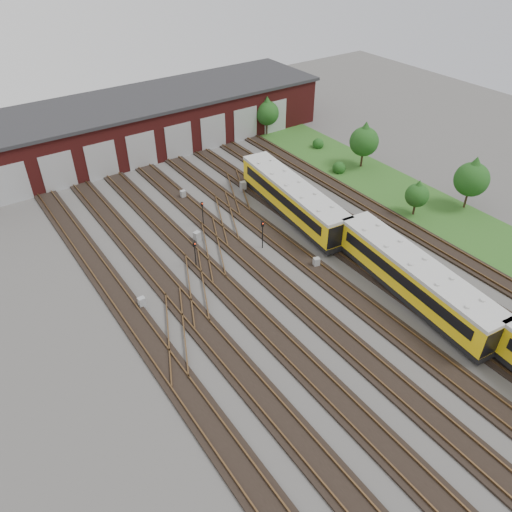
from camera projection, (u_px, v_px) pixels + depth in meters
ground at (346, 317)px, 39.62m from camera, size 120.00×120.00×0.00m
track_network at (340, 313)px, 39.87m from camera, size 30.40×70.00×0.33m
maintenance_shed at (136, 124)px, 64.33m from camera, size 51.00×12.50×6.35m
grass_verge at (411, 199)px, 54.99m from camera, size 8.00×55.00×0.05m
metro_train at (414, 278)px, 40.36m from camera, size 4.62×48.48×3.36m
signal_mast_0 at (195, 251)px, 43.83m from camera, size 0.26×0.25×2.79m
signal_mast_1 at (203, 211)px, 49.46m from camera, size 0.22×0.21×2.77m
signal_mast_2 at (263, 231)px, 46.29m from camera, size 0.29×0.27×2.93m
signal_mast_3 at (297, 195)px, 51.17m from camera, size 0.30×0.29×3.46m
relay_cabinet_0 at (142, 302)px, 40.38m from camera, size 0.56×0.47×0.92m
relay_cabinet_1 at (197, 237)px, 48.04m from camera, size 0.73×0.67×1.02m
relay_cabinet_2 at (316, 262)px, 44.76m from camera, size 0.65×0.59×0.91m
relay_cabinet_3 at (183, 194)px, 54.91m from camera, size 0.56×0.47×0.91m
relay_cabinet_4 at (243, 186)px, 56.28m from camera, size 0.74×0.66×1.07m
tree_0 at (267, 110)px, 67.69m from camera, size 3.25×3.25×5.38m
tree_1 at (365, 138)px, 59.32m from camera, size 3.48×3.48×5.77m
tree_2 at (473, 176)px, 51.23m from camera, size 3.57×3.57×5.92m
tree_3 at (418, 193)px, 50.80m from camera, size 2.43×2.43×4.03m
bush_1 at (339, 166)px, 59.80m from camera, size 1.57×1.57×1.57m
bush_2 at (318, 142)px, 65.70m from camera, size 1.47×1.47×1.47m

